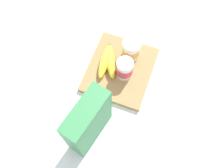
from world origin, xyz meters
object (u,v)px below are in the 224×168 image
(cutting_board, at_px, (120,70))
(yogurt_cup_front, at_px, (131,50))
(cereal_box, at_px, (88,122))
(banana_bunch, at_px, (108,61))
(yogurt_cup_back, at_px, (125,69))

(cutting_board, relative_size, yogurt_cup_front, 2.92)
(yogurt_cup_front, bearing_deg, cutting_board, -16.35)
(cereal_box, relative_size, yogurt_cup_front, 2.55)
(yogurt_cup_front, bearing_deg, banana_bunch, -49.11)
(cutting_board, bearing_deg, yogurt_cup_back, 52.62)
(cutting_board, height_order, cereal_box, cereal_box)
(cutting_board, distance_m, banana_bunch, 0.06)
(banana_bunch, bearing_deg, yogurt_cup_front, 130.89)
(cutting_board, height_order, yogurt_cup_front, yogurt_cup_front)
(cutting_board, bearing_deg, yogurt_cup_front, 163.65)
(yogurt_cup_back, distance_m, banana_bunch, 0.09)
(cutting_board, bearing_deg, banana_bunch, -95.04)
(yogurt_cup_front, distance_m, banana_bunch, 0.10)
(yogurt_cup_back, bearing_deg, banana_bunch, -106.18)
(yogurt_cup_front, xyz_separation_m, yogurt_cup_back, (0.09, 0.00, -0.00))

